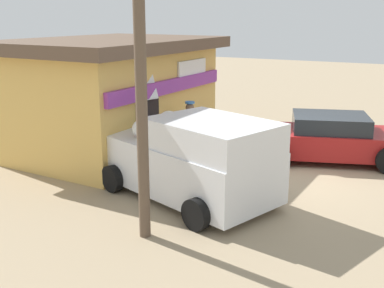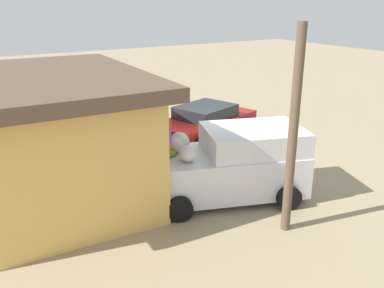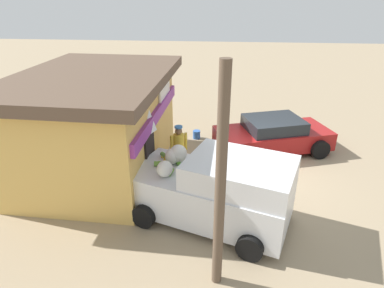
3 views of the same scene
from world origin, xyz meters
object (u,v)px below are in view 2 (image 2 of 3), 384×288
object	(u,v)px
parked_sedan	(205,123)
customer_bending	(171,166)
storefront_bar	(55,135)
paint_bucket	(124,141)
delivery_van	(229,163)
unloaded_banana_pile	(106,201)
vendor_standing	(151,145)

from	to	relation	value
parked_sedan	customer_bending	bearing A→B (deg)	136.77
storefront_bar	paint_bucket	distance (m)	4.26
storefront_bar	paint_bucket	world-z (taller)	storefront_bar
parked_sedan	paint_bucket	xyz separation A→B (m)	(0.84, 2.85, -0.44)
parked_sedan	customer_bending	distance (m)	4.84
storefront_bar	delivery_van	world-z (taller)	storefront_bar
delivery_van	paint_bucket	xyz separation A→B (m)	(5.07, 0.85, -0.76)
parked_sedan	customer_bending	xyz separation A→B (m)	(-3.52, 3.31, 0.27)
storefront_bar	unloaded_banana_pile	world-z (taller)	storefront_bar
storefront_bar	delivery_van	size ratio (longest dim) A/B	1.32
paint_bucket	parked_sedan	bearing A→B (deg)	-106.33
vendor_standing	unloaded_banana_pile	world-z (taller)	vendor_standing
storefront_bar	parked_sedan	xyz separation A→B (m)	(1.91, -5.75, -1.04)
customer_bending	parked_sedan	bearing A→B (deg)	-43.23
vendor_standing	unloaded_banana_pile	bearing A→B (deg)	122.08
parked_sedan	unloaded_banana_pile	size ratio (longest dim) A/B	5.46
storefront_bar	unloaded_banana_pile	xyz separation A→B (m)	(-1.29, -0.77, -1.48)
customer_bending	storefront_bar	bearing A→B (deg)	56.57
customer_bending	unloaded_banana_pile	bearing A→B (deg)	79.21
delivery_van	storefront_bar	bearing A→B (deg)	58.19
vendor_standing	customer_bending	world-z (taller)	vendor_standing
parked_sedan	unloaded_banana_pile	xyz separation A→B (m)	(-3.20, 4.98, -0.43)
parked_sedan	storefront_bar	bearing A→B (deg)	108.36
storefront_bar	customer_bending	xyz separation A→B (m)	(-1.61, -2.44, -0.78)
customer_bending	paint_bucket	distance (m)	4.44
unloaded_banana_pile	paint_bucket	distance (m)	4.56
unloaded_banana_pile	delivery_van	bearing A→B (deg)	-109.13
delivery_van	vendor_standing	bearing A→B (deg)	28.69
unloaded_banana_pile	vendor_standing	bearing A→B (deg)	-57.92
storefront_bar	vendor_standing	distance (m)	2.66
storefront_bar	customer_bending	bearing A→B (deg)	-123.43
customer_bending	paint_bucket	bearing A→B (deg)	-5.97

